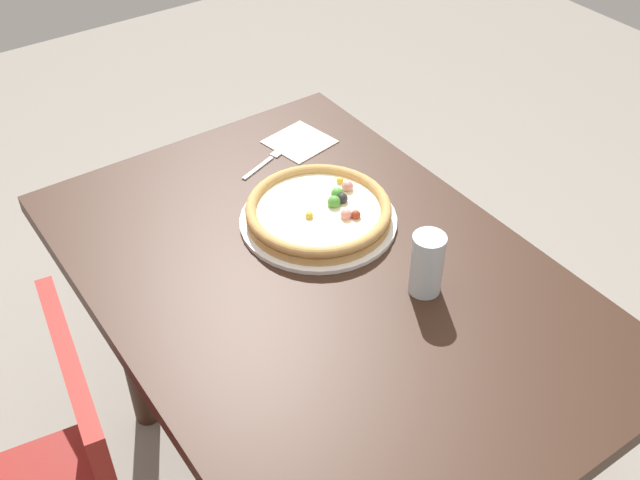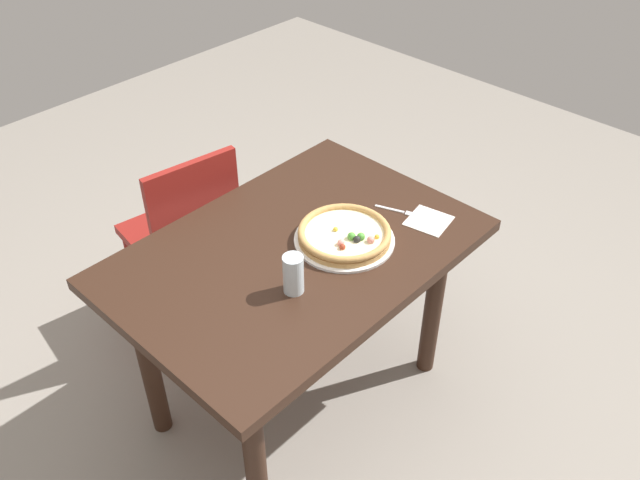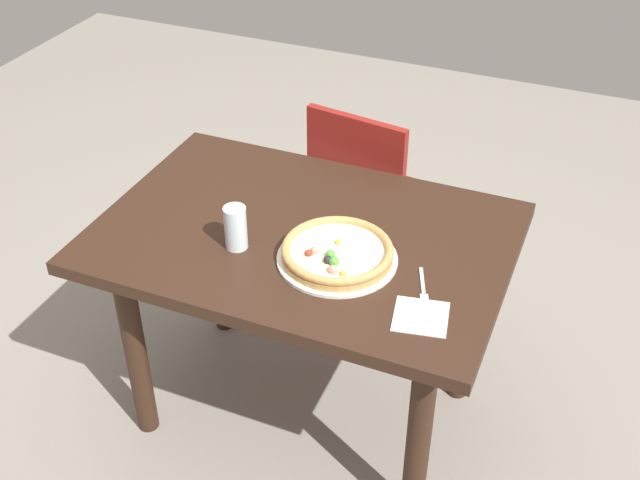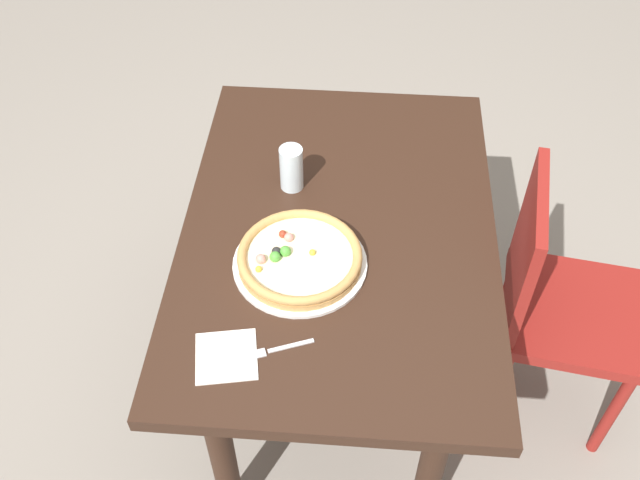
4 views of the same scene
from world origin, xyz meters
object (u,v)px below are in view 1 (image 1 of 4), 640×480
fork (269,160)px  napkin (299,142)px  drinking_glass (427,264)px  dining_table (322,315)px  pizza (319,211)px  plate (318,220)px

fork → napkin: size_ratio=1.14×
drinking_glass → dining_table: bearing=-136.4°
napkin → pizza: bearing=-26.0°
pizza → fork: 0.27m
plate → napkin: size_ratio=2.45×
pizza → drinking_glass: (0.29, 0.05, 0.04)m
plate → napkin: plate is taller
plate → pizza: (0.00, 0.00, 0.03)m
pizza → drinking_glass: 0.30m
drinking_glass → napkin: 0.59m
dining_table → drinking_glass: 0.27m
dining_table → plate: plate is taller
pizza → fork: size_ratio=1.97×
fork → drinking_glass: bearing=-109.3°
pizza → napkin: pizza is taller
dining_table → napkin: (-0.43, 0.23, 0.12)m
dining_table → drinking_glass: (0.15, 0.14, 0.18)m
pizza → napkin: (-0.29, 0.14, -0.03)m
fork → napkin: 0.11m
fork → napkin: fork is taller
plate → pizza: bearing=83.7°
dining_table → plate: (-0.14, 0.09, 0.12)m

